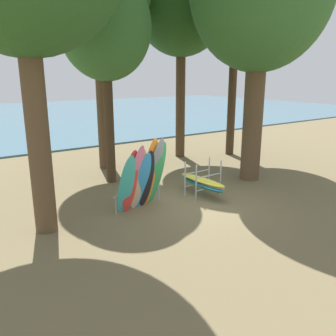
% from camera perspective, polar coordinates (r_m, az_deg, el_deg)
% --- Properties ---
extents(ground_plane, '(80.00, 80.00, 0.00)m').
position_cam_1_polar(ground_plane, '(11.39, 4.15, -6.18)').
color(ground_plane, brown).
extents(lake_water, '(80.00, 36.00, 0.10)m').
position_cam_1_polar(lake_water, '(37.67, -24.68, 7.49)').
color(lake_water, '#477084').
rests_on(lake_water, ground).
extents(tree_far_left_back, '(3.34, 3.34, 7.70)m').
position_cam_1_polar(tree_far_left_back, '(13.57, -10.28, 21.67)').
color(tree_far_left_back, '#42301E').
rests_on(tree_far_left_back, ground).
extents(leaning_board_pile, '(1.92, 1.10, 2.29)m').
position_cam_1_polar(leaning_board_pile, '(10.74, -4.16, -1.65)').
color(leaning_board_pile, '#38B2AD').
rests_on(leaning_board_pile, ground).
extents(board_storage_rack, '(1.15, 2.12, 1.25)m').
position_cam_1_polar(board_storage_rack, '(12.18, 5.69, -2.31)').
color(board_storage_rack, '#9EA0A5').
rests_on(board_storage_rack, ground).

